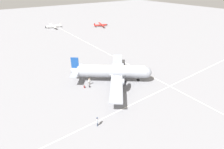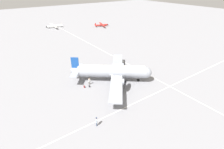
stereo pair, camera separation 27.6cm
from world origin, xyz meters
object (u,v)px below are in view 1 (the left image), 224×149
at_px(airliner_main, 114,71).
at_px(crew_foreground, 97,121).
at_px(suitcase_upright_spare, 84,87).
at_px(light_aircraft_distant, 53,26).
at_px(suitcase_near_door, 89,86).
at_px(light_aircraft_taxiing, 101,25).
at_px(passenger_boarding, 89,81).

xyz_separation_m(airliner_main, crew_foreground, (10.29, -10.86, -1.50)).
xyz_separation_m(suitcase_upright_spare, light_aircraft_distant, (-60.01, 13.71, 0.61)).
bearing_deg(suitcase_near_door, airliner_main, 82.08).
distance_m(suitcase_near_door, light_aircraft_taxiing, 59.44).
distance_m(airliner_main, suitcase_upright_spare, 7.63).
bearing_deg(passenger_boarding, suitcase_upright_spare, -157.34).
distance_m(airliner_main, light_aircraft_distant, 61.74).
bearing_deg(light_aircraft_distant, crew_foreground, 80.38).
distance_m(suitcase_near_door, suitcase_upright_spare, 1.13).
height_order(crew_foreground, light_aircraft_taxiing, light_aircraft_taxiing).
bearing_deg(passenger_boarding, crew_foreground, -107.42).
height_order(suitcase_near_door, light_aircraft_taxiing, light_aircraft_taxiing).
bearing_deg(suitcase_near_door, light_aircraft_distant, 168.15).
relative_size(passenger_boarding, light_aircraft_distant, 0.15).
xyz_separation_m(airliner_main, passenger_boarding, (-1.82, -5.55, -1.54)).
xyz_separation_m(crew_foreground, suitcase_upright_spare, (-11.64, 3.71, -0.80)).
xyz_separation_m(suitcase_near_door, light_aircraft_distant, (-60.51, 12.70, 0.63)).
height_order(airliner_main, passenger_boarding, airliner_main).
relative_size(crew_foreground, suitcase_upright_spare, 3.27).
relative_size(airliner_main, suitcase_upright_spare, 39.07).
bearing_deg(suitcase_upright_spare, light_aircraft_distant, 167.13).
bearing_deg(light_aircraft_distant, airliner_main, 87.94).
bearing_deg(passenger_boarding, light_aircraft_distant, 84.76).
relative_size(suitcase_near_door, light_aircraft_taxiing, 0.05).
xyz_separation_m(crew_foreground, light_aircraft_distant, (-71.65, 17.43, -0.19)).
bearing_deg(light_aircraft_distant, passenger_boarding, 82.55).
distance_m(suitcase_upright_spare, light_aircraft_distant, 61.56).
xyz_separation_m(crew_foreground, passenger_boarding, (-12.11, 5.31, -0.04)).
relative_size(airliner_main, light_aircraft_taxiing, 2.06).
xyz_separation_m(passenger_boarding, suitcase_near_door, (0.97, -0.58, -0.77)).
relative_size(passenger_boarding, suitcase_upright_spare, 3.21).
distance_m(airliner_main, suitcase_near_door, 6.61).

